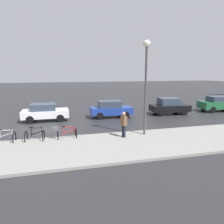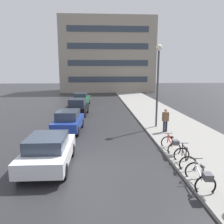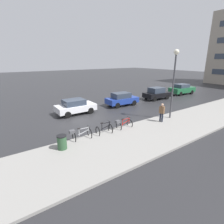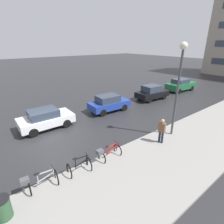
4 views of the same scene
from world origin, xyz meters
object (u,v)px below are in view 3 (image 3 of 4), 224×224
(car_white, at_px, (75,106))
(streetlamp, at_px, (174,73))
(car_black, at_px, (157,93))
(pedestrian, at_px, (162,112))
(bicycle_third, at_px, (123,124))
(trash_bin, at_px, (62,143))
(bicycle_second, at_px, (104,130))
(car_blue, at_px, (122,99))
(car_green, at_px, (182,89))
(bicycle_nearest, at_px, (80,134))

(car_white, distance_m, streetlamp, 9.76)
(car_black, xyz_separation_m, pedestrian, (6.57, -6.89, 0.18))
(car_black, distance_m, pedestrian, 9.52)
(car_white, relative_size, car_black, 1.01)
(bicycle_third, distance_m, car_black, 12.00)
(bicycle_third, distance_m, streetlamp, 6.31)
(car_white, height_order, streetlamp, streetlamp)
(trash_bin, bearing_deg, bicycle_third, 95.79)
(bicycle_third, bearing_deg, streetlamp, 84.20)
(bicycle_second, height_order, car_white, car_white)
(streetlamp, bearing_deg, bicycle_second, -94.30)
(bicycle_second, distance_m, bicycle_third, 1.72)
(bicycle_second, height_order, streetlamp, streetlamp)
(streetlamp, xyz_separation_m, trash_bin, (-0.01, -10.11, -3.66))
(car_blue, distance_m, trash_bin, 11.48)
(bicycle_second, relative_size, car_green, 0.27)
(car_blue, bearing_deg, bicycle_second, -46.52)
(streetlamp, bearing_deg, car_black, 139.65)
(bicycle_second, height_order, car_blue, car_blue)
(bicycle_second, bearing_deg, pedestrian, 82.07)
(bicycle_nearest, distance_m, streetlamp, 9.43)
(bicycle_second, distance_m, car_green, 19.13)
(bicycle_third, bearing_deg, car_white, -167.68)
(bicycle_second, bearing_deg, bicycle_nearest, -93.80)
(car_white, relative_size, pedestrian, 2.23)
(car_black, distance_m, car_green, 5.97)
(bicycle_third, bearing_deg, trash_bin, -84.21)
(car_white, xyz_separation_m, car_black, (0.18, 11.80, 0.04))
(bicycle_third, distance_m, car_blue, 7.43)
(bicycle_nearest, distance_m, bicycle_second, 1.85)
(car_blue, bearing_deg, bicycle_nearest, -54.38)
(car_blue, relative_size, car_green, 0.89)
(car_white, xyz_separation_m, streetlamp, (6.53, 6.41, 3.41))
(bicycle_nearest, bearing_deg, pedestrian, 83.13)
(bicycle_third, relative_size, car_black, 0.37)
(streetlamp, bearing_deg, bicycle_nearest, -94.19)
(bicycle_second, bearing_deg, streetlamp, 85.70)
(bicycle_second, relative_size, bicycle_third, 0.80)
(car_white, bearing_deg, pedestrian, 36.01)
(bicycle_second, xyz_separation_m, streetlamp, (0.51, 6.81, 3.76))
(car_white, distance_m, car_blue, 5.82)
(bicycle_nearest, height_order, streetlamp, streetlamp)
(bicycle_second, distance_m, pedestrian, 5.40)
(bicycle_second, height_order, car_black, car_black)
(bicycle_nearest, bearing_deg, streetlamp, 85.81)
(bicycle_nearest, relative_size, car_blue, 0.38)
(bicycle_nearest, height_order, car_white, car_white)
(car_white, height_order, car_green, car_green)
(car_black, xyz_separation_m, car_green, (-0.15, 5.96, 0.00))
(car_white, bearing_deg, car_blue, 88.96)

